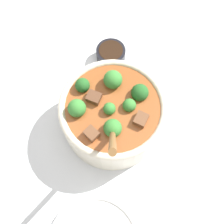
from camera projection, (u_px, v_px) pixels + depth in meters
ground_plane at (112, 123)px, 0.72m from camera, size 4.00×4.00×0.00m
stew_bowl at (112, 113)px, 0.66m from camera, size 0.24×0.28×0.32m
condiment_bowl at (110, 54)px, 0.77m from camera, size 0.08×0.08×0.04m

